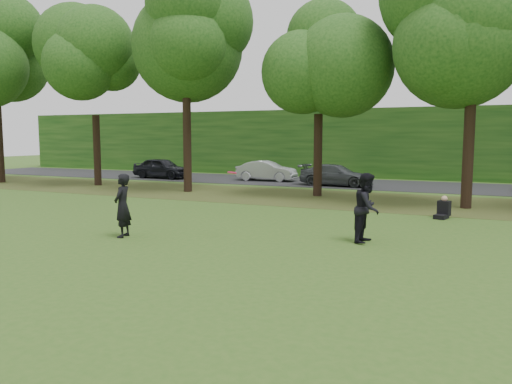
# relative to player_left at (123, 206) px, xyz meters

# --- Properties ---
(ground) EXTENTS (120.00, 120.00, 0.00)m
(ground) POSITION_rel_player_left_xyz_m (5.17, -1.53, -0.95)
(ground) COLOR #30561B
(ground) RESTS_ON ground
(leaf_litter) EXTENTS (60.00, 7.00, 0.01)m
(leaf_litter) POSITION_rel_player_left_xyz_m (5.17, 11.47, -0.95)
(leaf_litter) COLOR #403516
(leaf_litter) RESTS_ON ground
(street) EXTENTS (70.00, 7.00, 0.02)m
(street) POSITION_rel_player_left_xyz_m (5.17, 19.47, -0.94)
(street) COLOR black
(street) RESTS_ON ground
(far_hedge) EXTENTS (70.00, 3.00, 5.00)m
(far_hedge) POSITION_rel_player_left_xyz_m (5.17, 25.47, 1.55)
(far_hedge) COLOR #164213
(far_hedge) RESTS_ON ground
(player_left) EXTENTS (0.61, 0.79, 1.91)m
(player_left) POSITION_rel_player_left_xyz_m (0.00, 0.00, 0.00)
(player_left) COLOR black
(player_left) RESTS_ON ground
(player_right) EXTENTS (0.82, 1.02, 1.99)m
(player_right) POSITION_rel_player_left_xyz_m (6.81, 2.30, 0.04)
(player_right) COLOR black
(player_right) RESTS_ON ground
(parked_cars) EXTENTS (38.30, 3.76, 1.46)m
(parked_cars) POSITION_rel_player_left_xyz_m (5.43, 18.35, -0.25)
(parked_cars) COLOR black
(parked_cars) RESTS_ON street
(frisbee) EXTENTS (0.34, 0.33, 0.11)m
(frisbee) POSITION_rel_player_left_xyz_m (3.12, 1.08, 1.01)
(frisbee) COLOR #FF1566
(frisbee) RESTS_ON ground
(seated_person) EXTENTS (0.58, 0.81, 0.83)m
(seated_person) POSITION_rel_player_left_xyz_m (8.49, 7.66, -0.64)
(seated_person) COLOR black
(seated_person) RESTS_ON ground
(tree_line) EXTENTS (55.30, 7.90, 12.31)m
(tree_line) POSITION_rel_player_left_xyz_m (4.83, 11.41, 6.89)
(tree_line) COLOR black
(tree_line) RESTS_ON ground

